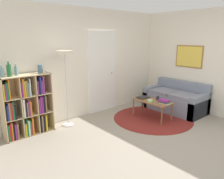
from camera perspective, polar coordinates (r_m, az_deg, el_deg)
ground_plane at (r=4.21m, az=13.35°, el=-14.15°), size 14.00×14.00×0.00m
wall_back at (r=5.45m, az=-5.94°, el=6.78°), size 7.55×0.11×2.60m
wall_right at (r=6.32m, az=17.99°, el=7.26°), size 0.08×5.30×2.60m
rug at (r=5.44m, az=10.57°, el=-7.38°), size 1.90×1.90×0.01m
bookshelf at (r=4.65m, az=-21.52°, el=-4.30°), size 0.95×0.34×1.22m
floor_lamp at (r=4.72m, az=-12.17°, el=7.21°), size 0.34×0.34×1.65m
couch at (r=6.11m, az=16.39°, el=-2.66°), size 0.83×1.55×0.77m
coffee_table at (r=5.34m, az=10.44°, el=-3.41°), size 0.46×0.95×0.44m
laptop at (r=5.54m, az=8.13°, el=-2.03°), size 0.31×0.24×0.02m
bowl at (r=5.21m, az=9.94°, el=-2.93°), size 0.13×0.13×0.05m
book_stack_on_table at (r=5.13m, az=13.49°, el=-3.11°), size 0.17×0.24×0.10m
cup at (r=5.41m, az=11.86°, el=-2.17°), size 0.08×0.08×0.09m
bottle_left at (r=4.40m, az=-26.81°, el=4.00°), size 0.07×0.07×0.21m
bottle_middle at (r=4.41m, az=-25.30°, el=4.54°), size 0.08×0.08×0.27m
bottle_right at (r=4.49m, az=-23.75°, el=4.50°), size 0.06×0.06×0.21m
vase_on_shelf at (r=4.62m, az=-18.27°, el=5.14°), size 0.10×0.10×0.17m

